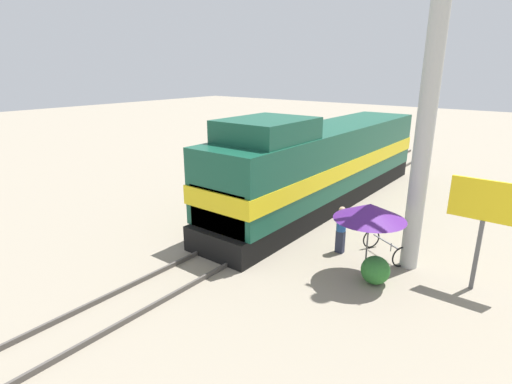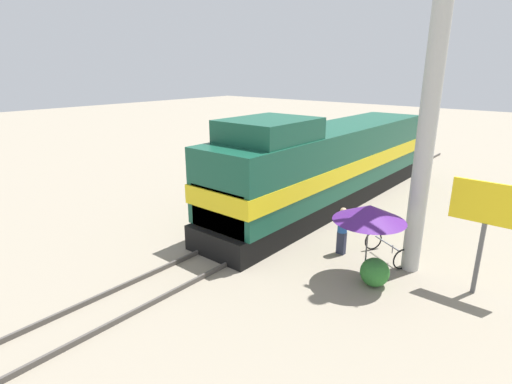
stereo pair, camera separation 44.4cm
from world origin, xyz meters
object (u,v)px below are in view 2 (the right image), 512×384
locomotive (326,166)px  utility_pole (429,117)px  bicycle (387,249)px  vendor_umbrella (370,213)px  billboard_sign (487,212)px  person_bystander (342,229)px

locomotive → utility_pole: bearing=-33.8°
locomotive → bicycle: 6.06m
vendor_umbrella → billboard_sign: size_ratio=0.73×
locomotive → person_bystander: 5.38m
locomotive → billboard_sign: (7.52, -3.99, 0.56)m
bicycle → utility_pole: bearing=-70.2°
locomotive → bicycle: (4.64, -3.53, -1.64)m
person_bystander → bicycle: (1.44, 0.65, -0.58)m
locomotive → vendor_umbrella: bearing=-49.1°
locomotive → person_bystander: size_ratio=9.12×
vendor_umbrella → billboard_sign: bearing=26.7°
locomotive → vendor_umbrella: size_ratio=6.39×
locomotive → person_bystander: bearing=-52.6°
billboard_sign → bicycle: bearing=171.1°
utility_pole → billboard_sign: size_ratio=2.92×
bicycle → vendor_umbrella: bearing=-147.9°
bicycle → person_bystander: bearing=145.1°
locomotive → person_bystander: (3.21, -4.19, -1.05)m
locomotive → bicycle: size_ratio=8.93×
billboard_sign → locomotive: bearing=152.1°
billboard_sign → bicycle: 3.65m
locomotive → billboard_sign: size_ratio=4.68×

